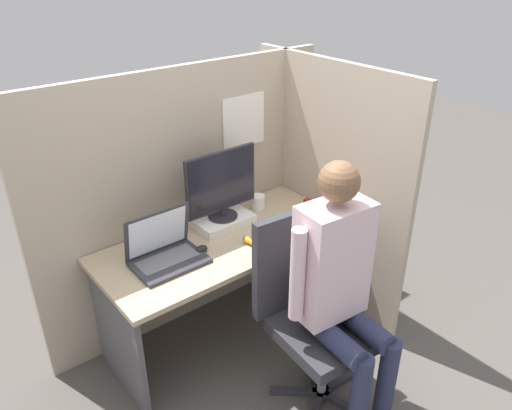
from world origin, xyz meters
The scene contains 13 objects.
ground_plane centered at (0.00, 0.00, 0.00)m, with size 12.00×12.00×0.00m, color #514C47.
cubicle_panel_back centered at (0.00, 0.68, 0.82)m, with size 1.96×0.05×1.63m.
cubicle_panel_right centered at (0.75, 0.26, 0.81)m, with size 0.04×1.28×1.63m.
desk centered at (0.00, 0.33, 0.54)m, with size 1.46×0.65×0.71m.
paper_box centered at (0.09, 0.46, 0.73)m, with size 0.34×0.22×0.05m.
monitor centered at (0.09, 0.47, 0.97)m, with size 0.47×0.18×0.41m.
laptop centered at (-0.37, 0.33, 0.76)m, with size 0.37×0.26×0.28m.
mouse centered at (-0.18, 0.29, 0.73)m, with size 0.07×0.05×0.04m.
stapler centered at (0.64, 0.24, 0.73)m, with size 0.04×0.16×0.06m.
carrot_toy centered at (0.08, 0.16, 0.73)m, with size 0.04×0.13×0.04m.
office_chair centered at (0.11, -0.29, 0.53)m, with size 0.53×0.58×1.04m.
person centered at (0.12, -0.45, 0.80)m, with size 0.48×0.47×1.38m.
coffee_mug centered at (0.39, 0.50, 0.75)m, with size 0.09×0.09×0.09m.
Camera 1 is at (-1.38, -1.68, 2.20)m, focal length 35.00 mm.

